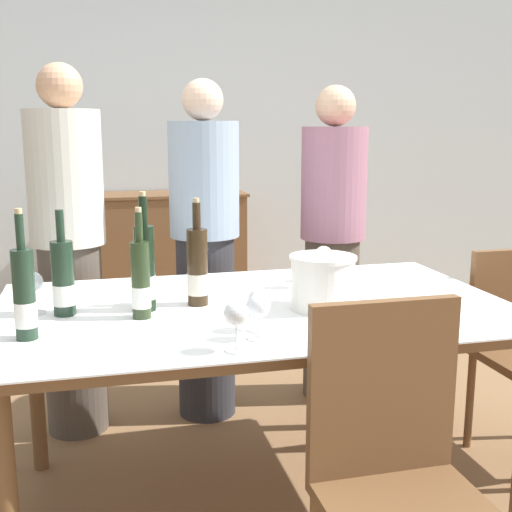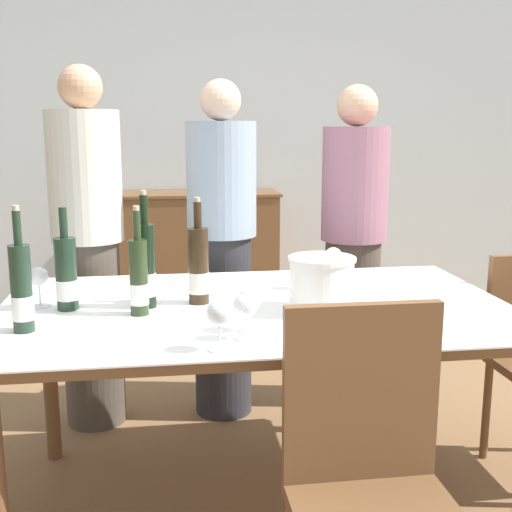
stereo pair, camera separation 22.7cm
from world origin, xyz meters
The scene contains 20 objects.
ground_plane centered at (0.00, 0.00, 0.00)m, with size 12.00×12.00×0.00m, color olive.
back_wall centered at (0.00, 2.74, 1.40)m, with size 8.00×0.10×2.80m.
sideboard_cabinet centered at (-0.09, 2.45, 0.47)m, with size 1.19×0.46×0.94m.
dining_table centered at (0.00, 0.00, 0.71)m, with size 1.82×1.09×0.78m.
ice_bucket centered at (0.22, -0.10, 0.88)m, with size 0.24×0.24×0.19m.
wine_bottle_0 centered at (-0.41, -0.06, 0.90)m, with size 0.06×0.06×0.37m.
wine_bottle_1 centered at (-0.76, -0.20, 0.91)m, with size 0.07×0.07×0.40m.
wine_bottle_2 centered at (-0.66, 0.04, 0.90)m, with size 0.08×0.08×0.36m.
wine_bottle_3 centered at (-0.20, 0.06, 0.91)m, with size 0.08×0.08×0.39m.
wine_bottle_4 centered at (-0.39, 0.03, 0.92)m, with size 0.07×0.07×0.42m.
wine_glass_0 centered at (0.25, 0.20, 0.88)m, with size 0.08×0.08×0.15m.
wine_glass_1 centered at (0.36, 0.29, 0.88)m, with size 0.07×0.07×0.15m.
wine_glass_2 centered at (-0.09, -0.37, 0.88)m, with size 0.07×0.07×0.14m.
wine_glass_3 centered at (-0.76, 0.08, 0.88)m, with size 0.07×0.07×0.15m.
wine_glass_4 centered at (-0.06, -0.29, 0.87)m, with size 0.08×0.08×0.14m.
wine_glass_5 centered at (-0.17, -0.46, 0.88)m, with size 0.07×0.07×0.15m.
chair_near_front centered at (0.19, -0.77, 0.55)m, with size 0.42×0.42×0.96m.
person_host centered at (-0.67, 0.79, 0.84)m, with size 0.33×0.33×1.68m.
person_guest_left centered at (-0.05, 0.82, 0.81)m, with size 0.33×0.33×1.62m.
person_guest_right centered at (0.62, 0.88, 0.81)m, with size 0.33×0.33×1.61m.
Camera 1 is at (-0.54, -2.16, 1.40)m, focal length 45.00 mm.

